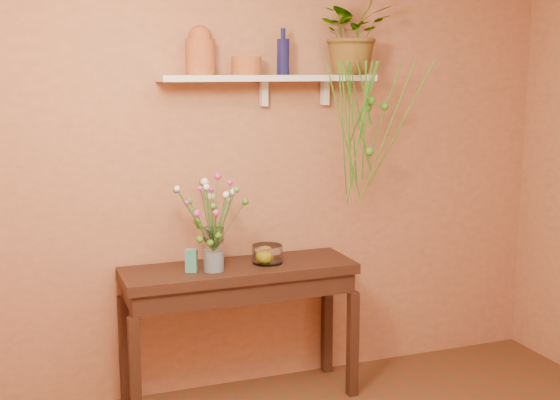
{
  "coord_description": "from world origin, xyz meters",
  "views": [
    {
      "loc": [
        -1.4,
        -2.21,
        1.97
      ],
      "look_at": [
        0.0,
        1.55,
        1.25
      ],
      "focal_mm": 46.8,
      "sensor_mm": 36.0,
      "label": 1
    }
  ],
  "objects": [
    {
      "name": "blue_bottle",
      "position": [
        0.13,
        1.86,
        2.05
      ],
      "size": [
        0.08,
        0.08,
        0.27
      ],
      "color": "#121442",
      "rests_on": "wall_shelf"
    },
    {
      "name": "glass_vase",
      "position": [
        -0.35,
        1.7,
        0.94
      ],
      "size": [
        0.12,
        0.12,
        0.25
      ],
      "color": "white",
      "rests_on": "sideboard"
    },
    {
      "name": "terracotta_pot",
      "position": [
        -0.1,
        1.84,
        1.99
      ],
      "size": [
        0.22,
        0.22,
        0.11
      ],
      "primitive_type": "cylinder",
      "rotation": [
        0.0,
        0.0,
        -0.3
      ],
      "color": "#AC5F2F",
      "rests_on": "wall_shelf"
    },
    {
      "name": "spider_plant",
      "position": [
        0.58,
        1.85,
        2.19
      ],
      "size": [
        0.46,
        0.4,
        0.51
      ],
      "primitive_type": "imported",
      "rotation": [
        0.0,
        0.0,
        0.0
      ],
      "color": "#3D7F1A",
      "rests_on": "wall_shelf"
    },
    {
      "name": "carton",
      "position": [
        -0.47,
        1.73,
        0.9
      ],
      "size": [
        0.08,
        0.07,
        0.13
      ],
      "primitive_type": "cube",
      "rotation": [
        0.0,
        0.0,
        -0.41
      ],
      "color": "teal",
      "rests_on": "sideboard"
    },
    {
      "name": "bouquet",
      "position": [
        -0.36,
        1.71,
        1.22
      ],
      "size": [
        0.42,
        0.4,
        0.44
      ],
      "color": "#386B28",
      "rests_on": "glass_vase"
    },
    {
      "name": "terracotta_jug",
      "position": [
        -0.37,
        1.85,
        2.07
      ],
      "size": [
        0.21,
        0.21,
        0.28
      ],
      "color": "#AC5F2F",
      "rests_on": "wall_shelf"
    },
    {
      "name": "sideboard",
      "position": [
        -0.18,
        1.76,
        0.71
      ],
      "size": [
        1.37,
        0.44,
        0.83
      ],
      "color": "#361C12",
      "rests_on": "ground"
    },
    {
      "name": "wall_shelf",
      "position": [
        0.06,
        1.87,
        1.92
      ],
      "size": [
        1.3,
        0.24,
        0.19
      ],
      "color": "white",
      "rests_on": "room"
    },
    {
      "name": "plant_fronds",
      "position": [
        0.61,
        1.69,
        1.68
      ],
      "size": [
        0.61,
        0.37,
        0.87
      ],
      "color": "#3D7F1A",
      "rests_on": "wall_shelf"
    },
    {
      "name": "room",
      "position": [
        0.0,
        0.0,
        1.35
      ],
      "size": [
        4.04,
        4.04,
        2.7
      ],
      "color": "#5A2E19",
      "rests_on": "ground"
    },
    {
      "name": "lemon",
      "position": [
        -0.02,
        1.75,
        0.88
      ],
      "size": [
        0.08,
        0.08,
        0.08
      ],
      "primitive_type": "sphere",
      "color": "yellow",
      "rests_on": "glass_bowl"
    },
    {
      "name": "glass_bowl",
      "position": [
        -0.0,
        1.76,
        0.88
      ],
      "size": [
        0.18,
        0.18,
        0.11
      ],
      "color": "white",
      "rests_on": "sideboard"
    }
  ]
}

